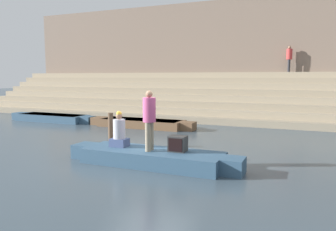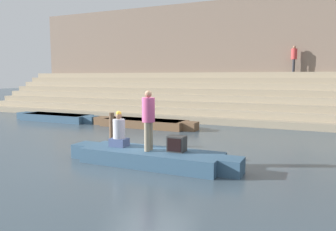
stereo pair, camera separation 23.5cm
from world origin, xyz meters
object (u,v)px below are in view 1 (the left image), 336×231
Objects in this scene: rowboat_main at (152,157)px; mooring_post at (111,130)px; person_rowing at (119,133)px; person_standing at (149,117)px; moored_boat_distant at (52,117)px; tv_set at (178,144)px; person_on_steps at (289,57)px; moored_boat_shore at (141,123)px.

rowboat_main is 4.24× the size of mooring_post.
mooring_post is at bearing 136.13° from person_rowing.
person_standing is 1.27m from person_rowing.
person_standing is at bearing -2.90° from person_rowing.
moored_boat_distant is 4.49× the size of mooring_post.
person_standing reaches higher than mooring_post.
person_rowing is 1.93m from tv_set.
person_on_steps reaches higher than moored_boat_distant.
tv_set is 0.09× the size of moored_boat_shore.
person_on_steps is at bearing 79.79° from person_standing.
person_standing is 14.53m from person_on_steps.
moored_boat_distant is at bearing 28.40° from person_on_steps.
moored_boat_shore is at bearing -5.58° from moored_boat_distant.
mooring_post is 0.77× the size of person_on_steps.
person_rowing reaches higher than moored_boat_shore.
moored_boat_distant is at bearing 147.89° from person_standing.
mooring_post reaches higher than moored_boat_shore.
person_standing is at bearing -117.17° from rowboat_main.
rowboat_main is 14.70m from person_on_steps.
rowboat_main is 0.95× the size of moored_boat_distant.
tv_set is at bearing 18.35° from person_standing.
person_on_steps is at bearing 65.99° from mooring_post.
moored_boat_distant is at bearing 157.63° from tv_set.
person_on_steps is (6.68, 7.58, 3.63)m from moored_boat_shore.
moored_boat_shore is at bearing 121.62° from person_standing.
person_standing is (-0.04, -0.08, 1.21)m from rowboat_main.
person_rowing is at bearing -169.52° from tv_set.
person_rowing reaches higher than mooring_post.
person_rowing is 6.80m from moored_boat_shore.
tv_set is at bearing -36.40° from moored_boat_distant.
person_rowing is 0.67× the size of person_on_steps.
rowboat_main reaches higher than moored_boat_distant.
rowboat_main is 3.07× the size of person_standing.
tv_set reaches higher than moored_boat_shore.
mooring_post is at bearing 147.23° from rowboat_main.
moored_boat_shore is (-3.72, 6.36, -0.02)m from rowboat_main.
rowboat_main is at bearing 1.21° from person_rowing.
person_standing is 7.52m from moored_boat_shore.
moored_boat_shore is at bearing 121.24° from rowboat_main.
person_on_steps is at bearing 25.60° from moored_boat_distant.
tv_set is at bearing 7.67° from person_rowing.
mooring_post is (-3.26, 1.51, -0.03)m from tv_set.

